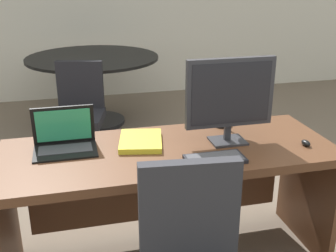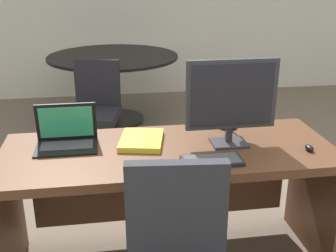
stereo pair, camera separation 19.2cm
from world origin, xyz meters
name	(u,v)px [view 1 (the left image)]	position (x,y,z in m)	size (l,w,h in m)	color
ground	(131,159)	(0.00, 1.50, 0.00)	(12.00, 12.00, 0.00)	#6B5B4C
desk	(168,175)	(0.00, 0.04, 0.57)	(1.86, 0.72, 0.76)	#56331E
monitor	(230,95)	(0.35, 0.01, 1.04)	(0.51, 0.16, 0.49)	#2D2D33
laptop	(64,136)	(-0.56, 0.15, 0.83)	(0.34, 0.24, 0.23)	black
keyboard	(215,159)	(0.19, -0.21, 0.77)	(0.31, 0.15, 0.02)	black
mouse	(306,143)	(0.76, -0.15, 0.77)	(0.04, 0.07, 0.03)	black
desk_lamp	(226,87)	(0.41, 0.24, 1.02)	(0.12, 0.14, 0.36)	black
book	(141,141)	(-0.14, 0.11, 0.77)	(0.29, 0.35, 0.03)	yellow
meeting_table	(93,73)	(-0.24, 2.58, 0.60)	(1.46, 1.46, 0.78)	black
meeting_chair_near	(79,120)	(-0.45, 1.72, 0.35)	(0.56, 0.57, 0.89)	black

